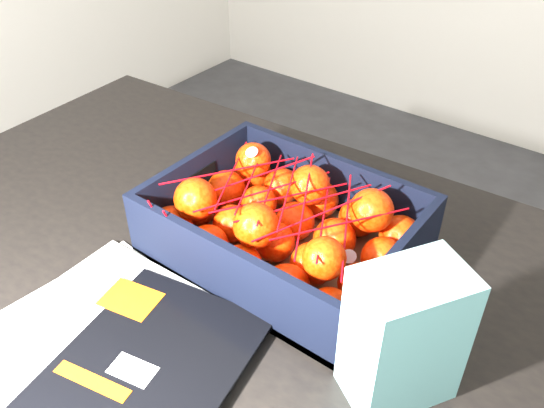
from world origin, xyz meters
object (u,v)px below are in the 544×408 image
Objects in this scene: magazine_stack at (102,342)px; produce_crate at (284,236)px; retail_carton at (404,337)px; table at (217,301)px.

produce_crate is (0.08, 0.28, 0.02)m from magazine_stack.
table is at bearing -156.52° from retail_carton.
table is 0.17m from produce_crate.
magazine_stack is 1.00× the size of produce_crate.
produce_crate reaches higher than magazine_stack.
magazine_stack is at bearing -104.97° from produce_crate.
magazine_stack is at bearing -120.73° from retail_carton.
magazine_stack is (0.01, -0.21, 0.11)m from table.
retail_carton is at bearing 27.97° from magazine_stack.
retail_carton is (0.24, -0.11, 0.06)m from produce_crate.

